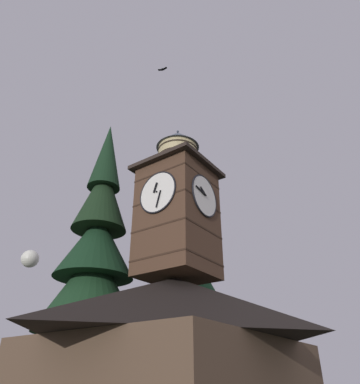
{
  "coord_description": "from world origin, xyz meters",
  "views": [
    {
      "loc": [
        14.52,
        9.39,
        2.31
      ],
      "look_at": [
        -1.56,
        -2.13,
        12.91
      ],
      "focal_mm": 33.47,
      "sensor_mm": 36.0,
      "label": 1
    }
  ],
  "objects_px": {
    "pine_tree_behind": "(92,287)",
    "moon": "(30,259)",
    "building_main": "(175,350)",
    "clock_tower": "(178,206)",
    "flying_bird_high": "(163,69)",
    "pine_tree_aside": "(197,329)"
  },
  "relations": [
    {
      "from": "moon",
      "to": "flying_bird_high",
      "type": "bearing_deg",
      "value": 68.79
    },
    {
      "from": "pine_tree_aside",
      "to": "pine_tree_behind",
      "type": "bearing_deg",
      "value": 0.33
    },
    {
      "from": "clock_tower",
      "to": "pine_tree_aside",
      "type": "xyz_separation_m",
      "value": [
        -9.22,
        -4.76,
        -5.69
      ]
    },
    {
      "from": "clock_tower",
      "to": "pine_tree_behind",
      "type": "xyz_separation_m",
      "value": [
        1.88,
        -4.69,
        -4.59
      ]
    },
    {
      "from": "pine_tree_behind",
      "to": "moon",
      "type": "distance_m",
      "value": 31.78
    },
    {
      "from": "building_main",
      "to": "pine_tree_behind",
      "type": "height_order",
      "value": "pine_tree_behind"
    },
    {
      "from": "pine_tree_behind",
      "to": "pine_tree_aside",
      "type": "xyz_separation_m",
      "value": [
        -11.1,
        -0.06,
        -1.1
      ]
    },
    {
      "from": "pine_tree_behind",
      "to": "pine_tree_aside",
      "type": "relative_size",
      "value": 1.36
    },
    {
      "from": "building_main",
      "to": "flying_bird_high",
      "type": "bearing_deg",
      "value": 6.9
    },
    {
      "from": "moon",
      "to": "flying_bird_high",
      "type": "distance_m",
      "value": 35.09
    },
    {
      "from": "building_main",
      "to": "clock_tower",
      "type": "xyz_separation_m",
      "value": [
        -0.2,
        -0.01,
        8.01
      ]
    },
    {
      "from": "flying_bird_high",
      "to": "clock_tower",
      "type": "bearing_deg",
      "value": -173.45
    },
    {
      "from": "building_main",
      "to": "moon",
      "type": "xyz_separation_m",
      "value": [
        -10.66,
        -32.25,
        13.37
      ]
    },
    {
      "from": "moon",
      "to": "flying_bird_high",
      "type": "relative_size",
      "value": 3.57
    },
    {
      "from": "building_main",
      "to": "pine_tree_aside",
      "type": "bearing_deg",
      "value": -153.15
    },
    {
      "from": "pine_tree_aside",
      "to": "moon",
      "type": "distance_m",
      "value": 29.65
    },
    {
      "from": "clock_tower",
      "to": "flying_bird_high",
      "type": "distance_m",
      "value": 9.74
    },
    {
      "from": "pine_tree_aside",
      "to": "moon",
      "type": "height_order",
      "value": "moon"
    },
    {
      "from": "pine_tree_behind",
      "to": "moon",
      "type": "relative_size",
      "value": 8.04
    },
    {
      "from": "pine_tree_behind",
      "to": "clock_tower",
      "type": "bearing_deg",
      "value": 111.88
    },
    {
      "from": "building_main",
      "to": "flying_bird_high",
      "type": "relative_size",
      "value": 19.59
    },
    {
      "from": "clock_tower",
      "to": "pine_tree_behind",
      "type": "bearing_deg",
      "value": -68.12
    }
  ]
}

